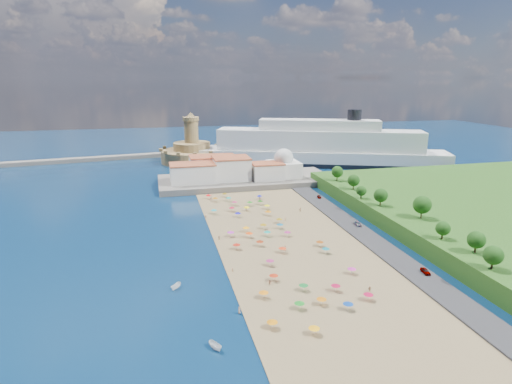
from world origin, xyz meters
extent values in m
plane|color=#071938|center=(0.00, 0.00, 0.00)|extent=(700.00, 700.00, 0.00)
cube|color=#59544C|center=(10.00, 73.00, 1.50)|extent=(90.00, 36.00, 3.00)
cube|color=#59544C|center=(-12.00, 108.00, 1.20)|extent=(18.00, 70.00, 2.40)
cube|color=#59544C|center=(-110.00, 153.00, 1.30)|extent=(199.03, 34.77, 2.60)
cube|color=silver|center=(-18.00, 69.00, 7.50)|extent=(22.00, 14.00, 9.00)
cube|color=silver|center=(2.00, 71.00, 8.50)|extent=(18.00, 16.00, 11.00)
cube|color=silver|center=(20.00, 67.00, 7.00)|extent=(16.00, 12.00, 8.00)
cube|color=silver|center=(-6.00, 83.00, 8.00)|extent=(24.00, 14.00, 10.00)
cube|color=silver|center=(30.00, 71.00, 7.00)|extent=(16.00, 16.00, 8.00)
sphere|color=silver|center=(30.00, 71.00, 13.00)|extent=(10.00, 10.00, 10.00)
cylinder|color=silver|center=(30.00, 71.00, 16.80)|extent=(1.20, 1.20, 1.60)
cylinder|color=#A68B53|center=(-12.00, 138.00, 4.00)|extent=(40.00, 40.00, 8.00)
cylinder|color=#A68B53|center=(-12.00, 138.00, 10.50)|extent=(24.00, 24.00, 5.00)
cylinder|color=#A68B53|center=(-12.00, 138.00, 20.00)|extent=(9.00, 9.00, 14.00)
cylinder|color=#A68B53|center=(-12.00, 138.00, 28.20)|extent=(10.40, 10.40, 2.40)
cone|color=#A68B53|center=(-12.00, 138.00, 30.90)|extent=(6.00, 6.00, 3.00)
cube|color=black|center=(65.03, 110.35, 1.29)|extent=(157.58, 79.70, 2.57)
cube|color=white|center=(65.03, 110.35, 4.76)|extent=(156.50, 78.97, 9.53)
cube|color=white|center=(65.03, 110.35, 15.88)|extent=(125.35, 63.57, 12.70)
cube|color=white|center=(65.03, 110.35, 25.41)|extent=(74.46, 40.54, 6.35)
cylinder|color=black|center=(84.78, 102.72, 31.76)|extent=(8.47, 8.47, 6.35)
cylinder|color=gray|center=(1.44, -21.37, 1.25)|extent=(0.07, 0.07, 2.00)
cone|color=red|center=(1.44, -21.37, 2.15)|extent=(2.50, 2.50, 0.60)
cylinder|color=gray|center=(-6.43, -39.14, 1.25)|extent=(0.07, 0.07, 2.00)
cone|color=#B6290E|center=(-6.43, -39.14, 2.15)|extent=(2.50, 2.50, 0.60)
cylinder|color=gray|center=(-13.23, 46.35, 1.25)|extent=(0.07, 0.07, 2.00)
cone|color=red|center=(-13.23, 46.35, 2.15)|extent=(2.50, 2.50, 0.60)
cylinder|color=gray|center=(16.02, -40.28, 1.25)|extent=(0.07, 0.07, 2.00)
cone|color=#CC2B9B|center=(16.02, -40.28, 2.15)|extent=(2.50, 2.50, 0.60)
cylinder|color=gray|center=(13.51, -54.74, 1.25)|extent=(0.07, 0.07, 2.00)
cone|color=#B20E39|center=(13.51, -54.74, 2.15)|extent=(2.50, 2.50, 0.60)
cylinder|color=gray|center=(6.66, -57.76, 1.25)|extent=(0.07, 0.07, 2.00)
cone|color=#0B3994|center=(6.66, -57.76, 2.15)|extent=(2.50, 2.50, 0.60)
cylinder|color=gray|center=(-4.10, -14.18, 1.25)|extent=(0.07, 0.07, 2.00)
cone|color=maroon|center=(-4.10, -14.18, 2.15)|extent=(2.50, 2.50, 0.60)
cylinder|color=gray|center=(-10.85, 40.93, 1.25)|extent=(0.07, 0.07, 2.00)
cone|color=#995D0D|center=(-10.85, 40.93, 2.15)|extent=(2.50, 2.50, 0.60)
cylinder|color=gray|center=(-3.56, 33.07, 1.25)|extent=(0.07, 0.07, 2.00)
cone|color=#B02552|center=(-3.56, 33.07, 2.15)|extent=(2.50, 2.50, 0.60)
cylinder|color=gray|center=(-5.81, -5.88, 1.25)|extent=(0.07, 0.07, 2.00)
cone|color=#F5470A|center=(-5.81, -5.88, 2.15)|extent=(2.50, 2.50, 0.60)
cylinder|color=gray|center=(7.34, -7.94, 1.25)|extent=(0.07, 0.07, 2.00)
cone|color=#A7236A|center=(7.34, -7.94, 2.15)|extent=(2.50, 2.50, 0.60)
cylinder|color=gray|center=(-4.88, -29.61, 1.25)|extent=(0.07, 0.07, 2.00)
cone|color=#992060|center=(-4.88, -29.61, 2.15)|extent=(2.50, 2.50, 0.60)
cylinder|color=gray|center=(-4.87, -65.46, 1.25)|extent=(0.07, 0.07, 2.00)
cone|color=#FFAB0D|center=(-4.87, -65.46, 2.15)|extent=(2.50, 2.50, 0.60)
cylinder|color=gray|center=(-6.29, 24.95, 1.25)|extent=(0.07, 0.07, 2.00)
cone|color=#A50D29|center=(-6.29, 24.95, 2.15)|extent=(2.50, 2.50, 0.60)
cylinder|color=gray|center=(7.48, 31.84, 1.25)|extent=(0.07, 0.07, 2.00)
cone|color=#196512|center=(7.48, 31.84, 2.15)|extent=(2.50, 2.50, 0.60)
cylinder|color=gray|center=(-0.48, -46.37, 1.25)|extent=(0.07, 0.07, 2.00)
cone|color=#136E29|center=(-0.48, -46.37, 2.15)|extent=(2.50, 2.50, 0.60)
cylinder|color=gray|center=(-11.87, -3.39, 1.25)|extent=(0.07, 0.07, 2.00)
cone|color=#BC28B9|center=(-11.87, -3.39, 2.15)|extent=(2.50, 2.50, 0.60)
cylinder|color=gray|center=(2.70, 31.15, 1.25)|extent=(0.07, 0.07, 2.00)
cone|color=#187C16|center=(2.70, 31.15, 2.15)|extent=(2.50, 2.50, 0.60)
cylinder|color=gray|center=(-13.94, 23.39, 1.25)|extent=(0.07, 0.07, 2.00)
cone|color=teal|center=(-13.94, 23.39, 2.15)|extent=(2.50, 2.50, 0.60)
cylinder|color=gray|center=(-5.69, -0.10, 1.25)|extent=(0.07, 0.07, 2.00)
cone|color=#FF9F0D|center=(-5.69, -0.10, 2.15)|extent=(2.50, 2.50, 0.60)
cylinder|color=gray|center=(14.90, -19.05, 1.25)|extent=(0.07, 0.07, 2.00)
cone|color=#8A3F0C|center=(14.90, -19.05, 2.15)|extent=(2.50, 2.50, 0.60)
cylinder|color=gray|center=(-5.29, 17.19, 1.25)|extent=(0.07, 0.07, 2.00)
cone|color=#100DAA|center=(-5.29, 17.19, 2.15)|extent=(2.50, 2.50, 0.60)
cylinder|color=gray|center=(-4.49, -54.78, 1.25)|extent=(0.07, 0.07, 2.00)
cone|color=#17811E|center=(-4.49, -54.78, 2.15)|extent=(2.50, 2.50, 0.60)
cylinder|color=gray|center=(14.58, -24.88, 1.25)|extent=(0.07, 0.07, 2.00)
cone|color=#0E7280|center=(14.58, -24.88, 2.15)|extent=(2.50, 2.50, 0.60)
cylinder|color=gray|center=(-11.45, -47.66, 1.25)|extent=(0.07, 0.07, 2.00)
cone|color=orange|center=(-11.45, -47.66, 2.15)|extent=(2.50, 2.50, 0.60)
cylinder|color=gray|center=(9.16, 39.94, 1.25)|extent=(0.07, 0.07, 2.00)
cone|color=#0E15BC|center=(9.16, 39.94, 2.15)|extent=(2.50, 2.50, 0.60)
cylinder|color=gray|center=(8.59, 6.31, 1.25)|extent=(0.07, 0.07, 2.00)
cone|color=#91740D|center=(8.59, 6.31, 2.15)|extent=(2.50, 2.50, 0.60)
cylinder|color=gray|center=(8.75, 24.60, 1.25)|extent=(0.07, 0.07, 2.00)
cone|color=#F3F10D|center=(8.75, 24.60, 2.15)|extent=(2.50, 2.50, 0.60)
cylinder|color=gray|center=(7.05, 0.36, 1.25)|extent=(0.07, 0.07, 2.00)
cone|color=#0E5D86|center=(7.05, 0.36, 2.15)|extent=(2.50, 2.50, 0.60)
cylinder|color=gray|center=(-4.97, 40.15, 1.25)|extent=(0.07, 0.07, 2.00)
cone|color=#0F8B80|center=(-4.97, 40.15, 2.15)|extent=(2.50, 2.50, 0.60)
cylinder|color=gray|center=(1.14, 1.62, 1.25)|extent=(0.07, 0.07, 2.00)
cone|color=#9B770E|center=(1.14, 1.62, 2.15)|extent=(2.50, 2.50, 0.60)
cylinder|color=gray|center=(-12.99, -61.06, 1.25)|extent=(0.07, 0.07, 2.00)
cone|color=orange|center=(-12.99, -61.06, 2.15)|extent=(2.50, 2.50, 0.60)
cylinder|color=gray|center=(7.54, -48.51, 1.25)|extent=(0.07, 0.07, 2.00)
cone|color=#A20D35|center=(7.54, -48.51, 2.15)|extent=(2.50, 2.50, 0.60)
cylinder|color=gray|center=(1.37, -54.17, 1.25)|extent=(0.07, 0.07, 2.00)
cone|color=orange|center=(1.37, -54.17, 2.15)|extent=(2.50, 2.50, 0.60)
cylinder|color=gray|center=(6.88, 16.40, 1.25)|extent=(0.07, 0.07, 2.00)
cone|color=orange|center=(6.88, 16.40, 2.15)|extent=(2.50, 2.50, 0.60)
cylinder|color=gray|center=(-5.49, 47.45, 1.25)|extent=(0.07, 0.07, 2.00)
cone|color=#7E630B|center=(-5.49, 47.45, 2.15)|extent=(2.50, 2.50, 0.60)
cylinder|color=gray|center=(0.57, -6.05, 1.25)|extent=(0.07, 0.07, 2.00)
cone|color=#109384|center=(0.57, -6.05, 2.15)|extent=(2.50, 2.50, 0.60)
cylinder|color=gray|center=(-12.06, -15.14, 1.25)|extent=(0.07, 0.07, 2.00)
cone|color=#AF1C0E|center=(-12.06, -15.14, 2.15)|extent=(2.50, 2.50, 0.60)
cylinder|color=gray|center=(-0.19, 24.06, 1.25)|extent=(0.07, 0.07, 2.00)
cone|color=yellow|center=(-0.19, 24.06, 2.15)|extent=(2.50, 2.50, 0.60)
imported|color=tan|center=(15.87, -51.06, 1.19)|extent=(1.15, 0.59, 1.88)
imported|color=tan|center=(2.94, -19.69, 1.19)|extent=(0.94, 1.09, 1.89)
imported|color=tan|center=(20.97, 17.89, 1.15)|extent=(0.58, 1.68, 1.79)
imported|color=tan|center=(-17.81, 18.10, 1.17)|extent=(1.38, 1.18, 1.85)
imported|color=tan|center=(-8.08, -41.07, 1.04)|extent=(1.48, 0.52, 1.58)
imported|color=tan|center=(-18.77, -53.17, 1.11)|extent=(0.87, 0.99, 1.71)
imported|color=tan|center=(11.44, 7.75, 1.17)|extent=(0.80, 0.75, 1.84)
imported|color=tan|center=(-12.30, 44.37, 1.03)|extent=(0.98, 0.66, 1.55)
imported|color=tan|center=(-16.31, -5.58, 1.07)|extent=(0.83, 0.66, 1.65)
imported|color=tan|center=(-16.35, -31.22, 1.05)|extent=(0.66, 0.53, 1.60)
imported|color=tan|center=(-0.28, 24.51, 1.08)|extent=(0.84, 0.66, 1.67)
imported|color=tan|center=(9.45, 39.67, 1.06)|extent=(1.17, 0.89, 1.61)
imported|color=white|center=(-26.17, -65.22, 0.76)|extent=(3.09, 4.15, 1.51)
imported|color=white|center=(-32.53, -37.20, 0.75)|extent=(3.55, 3.96, 1.50)
imported|color=gray|center=(36.00, 34.60, 1.31)|extent=(2.02, 3.78, 1.22)
imported|color=gray|center=(36.00, -45.37, 1.38)|extent=(2.16, 4.19, 1.36)
imported|color=gray|center=(36.00, -3.93, 1.37)|extent=(2.35, 4.80, 1.34)
cylinder|color=#382314|center=(46.93, -56.71, 7.39)|extent=(0.50, 0.50, 2.77)
sphere|color=#14380F|center=(46.93, -56.71, 9.88)|extent=(4.99, 4.99, 4.99)
cylinder|color=#382314|center=(50.41, -46.54, 7.39)|extent=(0.50, 0.50, 2.78)
sphere|color=#14380F|center=(50.41, -46.54, 9.89)|extent=(5.00, 5.00, 5.00)
cylinder|color=#382314|center=(48.25, -35.02, 7.23)|extent=(0.50, 0.50, 2.45)
sphere|color=#14380F|center=(48.25, -35.02, 9.44)|extent=(4.42, 4.42, 4.42)
cylinder|color=#382314|center=(53.92, -15.79, 7.76)|extent=(0.50, 0.50, 3.52)
sphere|color=#14380F|center=(53.92, -15.79, 10.92)|extent=(6.33, 6.33, 6.33)
cylinder|color=#382314|center=(47.58, 1.29, 7.49)|extent=(0.50, 0.50, 2.98)
sphere|color=#14380F|center=(47.58, 1.29, 10.17)|extent=(5.36, 5.36, 5.36)
cylinder|color=#382314|center=(45.13, 12.40, 7.17)|extent=(0.50, 0.50, 2.34)
sphere|color=#14380F|center=(45.13, 12.40, 9.27)|extent=(4.21, 4.21, 4.21)
cylinder|color=#382314|center=(48.65, 26.70, 7.47)|extent=(0.50, 0.50, 2.94)
sphere|color=#14380F|center=(48.65, 26.70, 10.12)|extent=(5.29, 5.29, 5.29)
cylinder|color=#382314|center=(48.61, 44.10, 7.54)|extent=(0.50, 0.50, 3.08)
sphere|color=#14380F|center=(48.61, 44.10, 10.31)|extent=(5.54, 5.54, 5.54)
camera|label=1|loc=(-35.83, -141.13, 53.74)|focal=30.00mm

